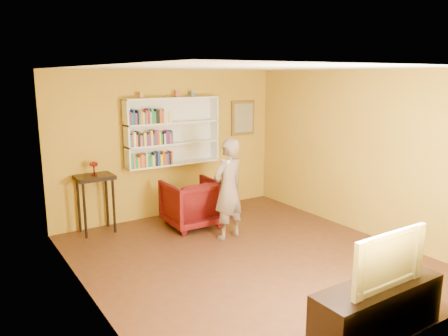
{
  "coord_description": "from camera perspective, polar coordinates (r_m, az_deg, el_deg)",
  "views": [
    {
      "loc": [
        -3.53,
        -4.79,
        2.61
      ],
      "look_at": [
        0.08,
        0.75,
        1.2
      ],
      "focal_mm": 35.0,
      "sensor_mm": 36.0,
      "label": 1
    }
  ],
  "objects": [
    {
      "name": "framed_painting",
      "position": [
        8.95,
        2.5,
        6.56
      ],
      "size": [
        0.55,
        0.05,
        0.7
      ],
      "color": "brown",
      "rests_on": "room_shell"
    },
    {
      "name": "room_shell",
      "position": [
        6.16,
        3.21,
        -2.95
      ],
      "size": [
        5.3,
        5.8,
        2.88
      ],
      "color": "#412415",
      "rests_on": "ground"
    },
    {
      "name": "console_table",
      "position": [
        7.54,
        -16.5,
        -2.18
      ],
      "size": [
        0.6,
        0.46,
        0.99
      ],
      "color": "black",
      "rests_on": "ground"
    },
    {
      "name": "books_row_upper",
      "position": [
        7.76,
        -9.71,
        6.59
      ],
      "size": [
        0.79,
        0.19,
        0.26
      ],
      "color": "#572369",
      "rests_on": "bookshelf"
    },
    {
      "name": "ornament_left",
      "position": [
        7.73,
        -10.8,
        9.29
      ],
      "size": [
        0.07,
        0.07,
        0.1
      ],
      "primitive_type": "cube",
      "color": "#B76D34",
      "rests_on": "bookshelf"
    },
    {
      "name": "person",
      "position": [
        6.99,
        0.55,
        -2.77
      ],
      "size": [
        0.67,
        0.51,
        1.64
      ],
      "primitive_type": "imported",
      "rotation": [
        0.0,
        0.0,
        3.36
      ],
      "color": "brown",
      "rests_on": "ground"
    },
    {
      "name": "books_row_lower",
      "position": [
        7.87,
        -9.55,
        1.04
      ],
      "size": [
        0.78,
        0.19,
        0.25
      ],
      "color": "#1C7F49",
      "rests_on": "bookshelf"
    },
    {
      "name": "books_row_middle",
      "position": [
        7.81,
        -9.58,
        3.8
      ],
      "size": [
        0.8,
        0.19,
        0.27
      ],
      "color": "#236380",
      "rests_on": "bookshelf"
    },
    {
      "name": "ornament_centre",
      "position": [
        8.02,
        -6.17,
        9.57
      ],
      "size": [
        0.08,
        0.08,
        0.11
      ],
      "primitive_type": "cube",
      "color": "#A24936",
      "rests_on": "bookshelf"
    },
    {
      "name": "ruby_lustre",
      "position": [
        7.47,
        -16.66,
        0.33
      ],
      "size": [
        0.15,
        0.15,
        0.23
      ],
      "color": "maroon",
      "rests_on": "console_table"
    },
    {
      "name": "armchair",
      "position": [
        7.66,
        -4.23,
        -4.6
      ],
      "size": [
        0.91,
        0.94,
        0.83
      ],
      "primitive_type": "imported",
      "rotation": [
        0.0,
        0.0,
        3.11
      ],
      "color": "#400409",
      "rests_on": "ground"
    },
    {
      "name": "game_remote",
      "position": [
        6.5,
        0.23,
        0.93
      ],
      "size": [
        0.04,
        0.15,
        0.04
      ],
      "primitive_type": "cube",
      "color": "white",
      "rests_on": "person"
    },
    {
      "name": "television",
      "position": [
        4.69,
        19.84,
        -10.9
      ],
      "size": [
        1.02,
        0.14,
        0.59
      ],
      "primitive_type": "imported",
      "rotation": [
        0.0,
        0.0,
        0.0
      ],
      "color": "black",
      "rests_on": "tv_cabinet"
    },
    {
      "name": "ornament_right",
      "position": [
        8.17,
        -4.14,
        9.63
      ],
      "size": [
        0.07,
        0.07,
        0.1
      ],
      "primitive_type": "cube",
      "color": "slate",
      "rests_on": "bookshelf"
    },
    {
      "name": "tv_cabinet",
      "position": [
        4.93,
        19.35,
        -16.98
      ],
      "size": [
        1.53,
        0.46,
        0.55
      ],
      "primitive_type": "cube",
      "color": "black",
      "rests_on": "ground"
    },
    {
      "name": "bookshelf",
      "position": [
        8.08,
        -6.9,
        4.78
      ],
      "size": [
        1.8,
        0.29,
        1.23
      ],
      "color": "white",
      "rests_on": "room_shell"
    }
  ]
}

